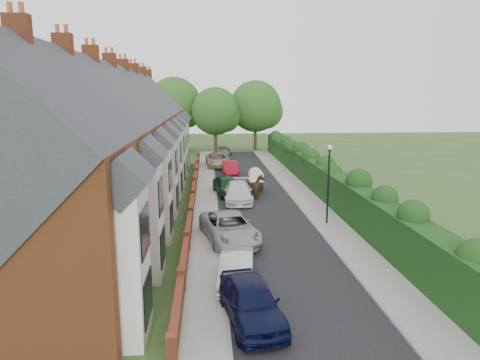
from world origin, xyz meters
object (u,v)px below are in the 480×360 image
object	(u,v)px
lamppost	(329,175)
car_green	(227,185)
horse	(259,187)
car_grey	(223,155)
car_silver_b	(229,228)
car_red	(230,168)
car_black	(224,151)
horse_cart	(256,178)
car_navy	(251,301)
car_white	(238,192)
car_silver_a	(236,269)
car_beige	(218,160)

from	to	relation	value
lamppost	car_green	size ratio (longest dim) A/B	1.11
car_green	horse	bearing A→B (deg)	-35.99
car_grey	horse	xyz separation A→B (m)	(2.15, -20.44, 0.19)
car_silver_b	car_red	size ratio (longest dim) A/B	1.28
lamppost	horse	bearing A→B (deg)	114.28
car_black	horse_cart	distance (m)	22.46
horse	car_navy	bearing A→B (deg)	90.06
car_white	car_green	bearing A→B (deg)	109.96
car_grey	horse_cart	world-z (taller)	horse_cart
car_red	car_black	bearing A→B (deg)	89.27
car_white	car_navy	bearing A→B (deg)	-90.82
car_silver_a	car_white	distance (m)	14.84
car_silver_b	car_green	distance (m)	11.52
car_red	horse_cart	world-z (taller)	horse_cart
car_red	car_silver_b	bearing A→B (deg)	-94.26
car_green	car_beige	size ratio (longest dim) A/B	0.82
car_grey	horse	size ratio (longest dim) A/B	2.29
car_silver_b	car_grey	xyz separation A→B (m)	(0.78, 30.74, -0.10)
lamppost	horse	xyz separation A→B (m)	(-3.47, 7.70, -2.42)
lamppost	car_silver_b	size ratio (longest dim) A/B	0.91
car_red	horse	xyz separation A→B (m)	(1.79, -10.10, 0.15)
car_white	car_grey	bearing A→B (deg)	92.82
car_silver_a	car_grey	size ratio (longest dim) A/B	0.86
car_green	car_beige	bearing A→B (deg)	81.44
lamppost	horse_cart	size ratio (longest dim) A/B	1.82
car_green	car_navy	bearing A→B (deg)	-100.38
car_red	car_grey	distance (m)	10.35
car_red	lamppost	bearing A→B (deg)	-74.61
car_silver_b	car_black	distance (m)	34.93
car_silver_b	car_red	xyz separation A→B (m)	(1.13, 20.40, -0.06)
car_silver_b	car_beige	world-z (taller)	car_silver_b
horse	car_green	bearing A→B (deg)	-18.02
car_navy	car_black	world-z (taller)	car_navy
car_silver_a	car_white	bearing A→B (deg)	92.28
car_navy	car_silver_b	distance (m)	8.84
car_white	car_silver_b	bearing A→B (deg)	-95.38
car_beige	car_silver_a	bearing A→B (deg)	-93.57
car_green	car_grey	size ratio (longest dim) A/B	0.97
lamppost	car_silver_b	bearing A→B (deg)	-157.88
car_grey	horse	world-z (taller)	horse
lamppost	car_silver_a	xyz separation A→B (m)	(-6.37, -8.20, -2.62)
lamppost	car_navy	xyz separation A→B (m)	(-6.06, -11.44, -2.51)
car_black	horse	size ratio (longest dim) A/B	1.87
car_navy	car_white	distance (m)	18.05
car_red	car_black	xyz separation A→B (m)	(-0.09, 14.52, -0.07)
car_grey	car_green	bearing A→B (deg)	-90.52
car_navy	horse_cart	world-z (taller)	horse_cart
car_silver_a	car_beige	size ratio (longest dim) A/B	0.73
car_navy	car_beige	xyz separation A→B (m)	(-0.34, 34.55, 0.00)
lamppost	car_red	xyz separation A→B (m)	(-5.26, 17.80, -2.57)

